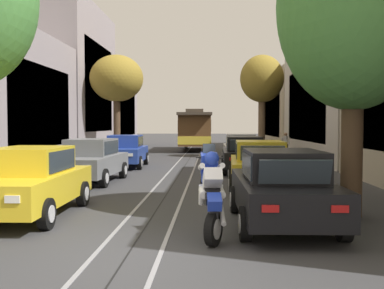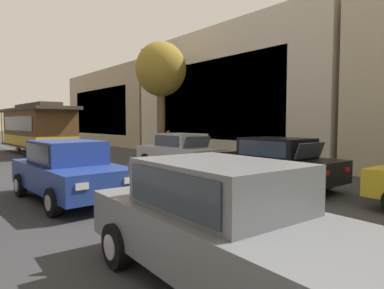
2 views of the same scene
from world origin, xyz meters
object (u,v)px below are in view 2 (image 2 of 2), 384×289
parked_car_blue_mid_left (69,170)px  parked_car_black_mid_right (273,162)px  cable_car_trolley (38,129)px  pedestrian_on_left_pavement (168,141)px  street_tree_kerb_right_second (161,71)px  parked_car_grey_second_left (224,223)px  parked_car_silver_fourth_right (179,151)px

parked_car_blue_mid_left → parked_car_black_mid_right: size_ratio=1.01×
parked_car_black_mid_right → cable_car_trolley: (-2.78, 16.62, 0.86)m
cable_car_trolley → pedestrian_on_left_pavement: 8.57m
street_tree_kerb_right_second → cable_car_trolley: bearing=120.9°
parked_car_blue_mid_left → pedestrian_on_left_pavement: bearing=42.9°
parked_car_blue_mid_left → cable_car_trolley: bearing=78.4°
parked_car_blue_mid_left → parked_car_black_mid_right: bearing=-22.1°
pedestrian_on_left_pavement → parked_car_grey_second_left: bearing=-122.8°
parked_car_black_mid_right → pedestrian_on_left_pavement: bearing=71.8°
parked_car_grey_second_left → parked_car_black_mid_right: (5.83, 3.67, 0.00)m
parked_car_silver_fourth_right → cable_car_trolley: 11.75m
parked_car_blue_mid_left → pedestrian_on_left_pavement: (9.31, 8.65, 0.08)m
parked_car_black_mid_right → cable_car_trolley: bearing=99.5°
parked_car_silver_fourth_right → parked_car_blue_mid_left: bearing=-153.3°
street_tree_kerb_right_second → cable_car_trolley: street_tree_kerb_right_second is taller
parked_car_grey_second_left → parked_car_silver_fourth_right: bearing=56.1°
parked_car_black_mid_right → street_tree_kerb_right_second: street_tree_kerb_right_second is taller
parked_car_grey_second_left → parked_car_black_mid_right: 6.89m
parked_car_grey_second_left → parked_car_silver_fourth_right: 10.80m
parked_car_black_mid_right → street_tree_kerb_right_second: 10.08m
parked_car_black_mid_right → parked_car_blue_mid_left: bearing=157.9°
parked_car_grey_second_left → parked_car_blue_mid_left: same height
street_tree_kerb_right_second → parked_car_grey_second_left: bearing=-120.9°
parked_car_grey_second_left → pedestrian_on_left_pavement: 17.42m
parked_car_grey_second_left → parked_car_blue_mid_left: (0.12, 6.00, 0.00)m
parked_car_silver_fourth_right → street_tree_kerb_right_second: street_tree_kerb_right_second is taller
parked_car_grey_second_left → parked_car_black_mid_right: same height
cable_car_trolley → parked_car_black_mid_right: bearing=-80.5°
parked_car_blue_mid_left → parked_car_silver_fourth_right: 6.61m
street_tree_kerb_right_second → parked_car_black_mid_right: bearing=-101.0°
street_tree_kerb_right_second → pedestrian_on_left_pavement: street_tree_kerb_right_second is taller
parked_car_blue_mid_left → cable_car_trolley: size_ratio=0.48×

